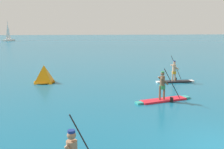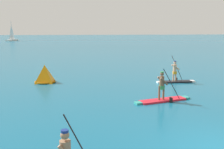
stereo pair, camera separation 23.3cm
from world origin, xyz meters
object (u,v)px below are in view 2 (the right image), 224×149
sailboat_left_horizon (12,38)px  paddleboarder_mid_center (163,95)px  paddleboarder_far_right (176,78)px  race_marker_buoy (45,75)px

sailboat_left_horizon → paddleboarder_mid_center: bearing=39.0°
paddleboarder_mid_center → paddleboarder_far_right: size_ratio=1.16×
paddleboarder_mid_center → paddleboarder_far_right: (2.84, 4.84, 0.02)m
paddleboarder_mid_center → sailboat_left_horizon: size_ratio=0.47×
paddleboarder_mid_center → race_marker_buoy: size_ratio=1.85×
paddleboarder_far_right → sailboat_left_horizon: 88.24m
race_marker_buoy → sailboat_left_horizon: bearing=102.9°
race_marker_buoy → sailboat_left_horizon: 84.04m
race_marker_buoy → paddleboarder_far_right: bearing=-9.3°
paddleboarder_mid_center → race_marker_buoy: paddleboarder_mid_center is taller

